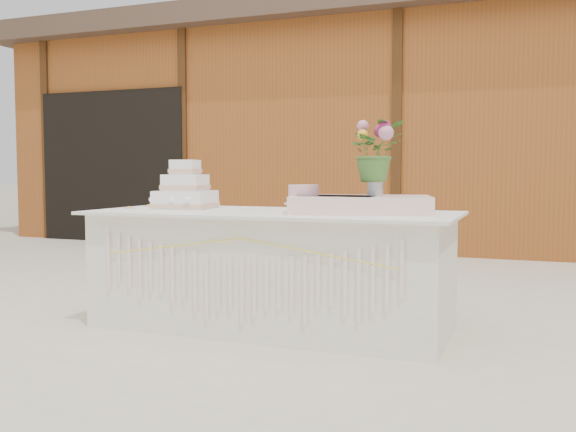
% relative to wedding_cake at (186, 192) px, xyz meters
% --- Properties ---
extents(ground, '(80.00, 80.00, 0.00)m').
position_rel_wedding_cake_xyz_m(ground, '(0.69, -0.09, -0.89)').
color(ground, beige).
rests_on(ground, ground).
extents(barn, '(12.60, 4.60, 3.30)m').
position_rel_wedding_cake_xyz_m(barn, '(0.68, 5.91, 0.79)').
color(barn, brown).
rests_on(barn, ground).
extents(cake_table, '(2.40, 1.00, 0.77)m').
position_rel_wedding_cake_xyz_m(cake_table, '(0.69, -0.09, -0.50)').
color(cake_table, white).
rests_on(cake_table, ground).
extents(wedding_cake, '(0.42, 0.42, 0.34)m').
position_rel_wedding_cake_xyz_m(wedding_cake, '(0.00, 0.00, 0.00)').
color(wedding_cake, white).
rests_on(wedding_cake, cake_table).
extents(pink_cake_stand, '(0.24, 0.24, 0.18)m').
position_rel_wedding_cake_xyz_m(pink_cake_stand, '(0.93, -0.13, -0.02)').
color(pink_cake_stand, white).
rests_on(pink_cake_stand, cake_table).
extents(satin_runner, '(0.96, 0.69, 0.11)m').
position_rel_wedding_cake_xyz_m(satin_runner, '(1.28, -0.06, -0.06)').
color(satin_runner, beige).
rests_on(satin_runner, cake_table).
extents(flower_vase, '(0.10, 0.10, 0.14)m').
position_rel_wedding_cake_xyz_m(flower_vase, '(1.37, -0.03, 0.06)').
color(flower_vase, silver).
rests_on(flower_vase, satin_runner).
extents(bouquet, '(0.44, 0.43, 0.38)m').
position_rel_wedding_cake_xyz_m(bouquet, '(1.37, -0.03, 0.32)').
color(bouquet, '#40702C').
rests_on(bouquet, flower_vase).
extents(loose_flowers, '(0.20, 0.35, 0.02)m').
position_rel_wedding_cake_xyz_m(loose_flowers, '(-0.32, -0.02, -0.11)').
color(loose_flowers, pink).
rests_on(loose_flowers, cake_table).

